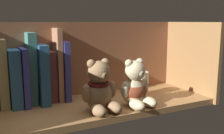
# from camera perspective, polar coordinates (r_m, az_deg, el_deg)

# --- Properties ---
(shelf_board) EXTENTS (0.71, 0.26, 0.02)m
(shelf_board) POSITION_cam_1_polar(r_m,az_deg,el_deg) (0.87, -1.47, -8.44)
(shelf_board) COLOR #9E7042
(shelf_board) RESTS_ON ground
(shelf_back_panel) EXTENTS (0.74, 0.01, 0.28)m
(shelf_back_panel) POSITION_cam_1_polar(r_m,az_deg,el_deg) (0.97, -4.98, 1.36)
(shelf_back_panel) COLOR brown
(shelf_back_panel) RESTS_ON ground
(shelf_side_panel_right) EXTENTS (0.02, 0.29, 0.28)m
(shelf_side_panel_right) POSITION_cam_1_polar(r_m,az_deg,el_deg) (1.05, 16.80, 1.66)
(shelf_side_panel_right) COLOR #9E7042
(shelf_side_panel_right) RESTS_ON ground
(book_1) EXTENTS (0.03, 0.09, 0.21)m
(book_1) POSITION_cam_1_polar(r_m,az_deg,el_deg) (0.88, -22.97, -1.32)
(book_1) COLOR #C5B97C
(book_1) RESTS_ON shelf_board
(book_2) EXTENTS (0.03, 0.13, 0.18)m
(book_2) POSITION_cam_1_polar(r_m,az_deg,el_deg) (0.88, -20.75, -2.16)
(book_2) COLOR #306697
(book_2) RESTS_ON shelf_board
(book_3) EXTENTS (0.02, 0.14, 0.19)m
(book_3) POSITION_cam_1_polar(r_m,az_deg,el_deg) (0.88, -18.93, -1.90)
(book_3) COLOR #373B98
(book_3) RESTS_ON shelf_board
(book_4) EXTENTS (0.03, 0.09, 0.23)m
(book_4) POSITION_cam_1_polar(r_m,az_deg,el_deg) (0.88, -17.42, -0.28)
(book_4) COLOR #407972
(book_4) RESTS_ON shelf_board
(book_5) EXTENTS (0.03, 0.15, 0.19)m
(book_5) POSITION_cam_1_polar(r_m,az_deg,el_deg) (0.89, -15.40, -1.32)
(book_5) COLOR #275682
(book_5) RESTS_ON shelf_board
(book_6) EXTENTS (0.03, 0.09, 0.17)m
(book_6) POSITION_cam_1_polar(r_m,az_deg,el_deg) (0.90, -13.43, -1.91)
(book_6) COLOR brown
(book_6) RESTS_ON shelf_board
(book_7) EXTENTS (0.02, 0.10, 0.24)m
(book_7) POSITION_cam_1_polar(r_m,az_deg,el_deg) (0.90, -12.01, 0.57)
(book_7) COLOR #AC7354
(book_7) RESTS_ON shelf_board
(book_8) EXTENTS (0.02, 0.12, 0.20)m
(book_8) POSITION_cam_1_polar(r_m,az_deg,el_deg) (0.91, -10.67, -0.69)
(book_8) COLOR #373A89
(book_8) RESTS_ON shelf_board
(teddy_bear_larger) EXTENTS (0.12, 0.12, 0.16)m
(teddy_bear_larger) POSITION_cam_1_polar(r_m,az_deg,el_deg) (0.78, -2.69, -4.88)
(teddy_bear_larger) COLOR #93704C
(teddy_bear_larger) RESTS_ON shelf_board
(teddy_bear_smaller) EXTENTS (0.11, 0.12, 0.15)m
(teddy_bear_smaller) POSITION_cam_1_polar(r_m,az_deg,el_deg) (0.83, 5.11, -4.51)
(teddy_bear_smaller) COLOR beige
(teddy_bear_smaller) RESTS_ON shelf_board
(pillar_candle) EXTENTS (0.06, 0.06, 0.09)m
(pillar_candle) POSITION_cam_1_polar(r_m,az_deg,el_deg) (0.94, 6.30, -3.72)
(pillar_candle) COLOR silver
(pillar_candle) RESTS_ON shelf_board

